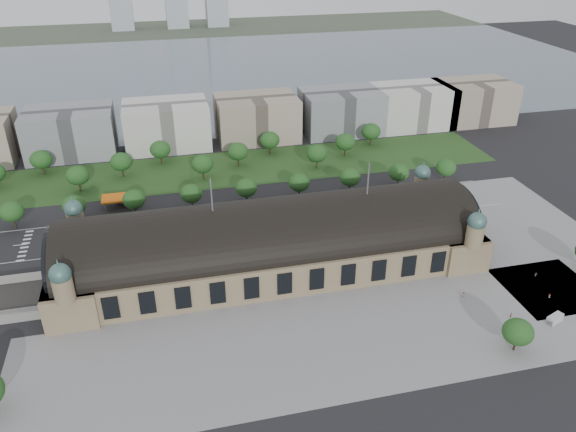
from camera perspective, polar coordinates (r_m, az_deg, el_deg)
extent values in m
plane|color=black|center=(205.19, -1.65, -5.20)|extent=(900.00, 900.00, 0.00)
cube|color=#897655|center=(201.94, -1.67, -3.78)|extent=(150.00, 40.00, 12.00)
cube|color=#897655|center=(201.61, -20.73, -5.91)|extent=(16.00, 43.00, 12.00)
cube|color=#897655|center=(223.36, 15.39, -1.50)|extent=(16.00, 43.00, 12.00)
cylinder|color=black|center=(198.82, -1.69, -2.31)|extent=(144.00, 37.60, 37.60)
cylinder|color=black|center=(198.55, -22.83, -4.16)|extent=(1.20, 32.00, 32.00)
cylinder|color=black|center=(222.47, 17.01, 0.48)|extent=(1.20, 32.00, 32.00)
cylinder|color=#897655|center=(214.68, -20.71, -0.61)|extent=(6.00, 6.00, 8.00)
sphere|color=#40675F|center=(212.25, -20.96, 0.69)|extent=(6.40, 6.40, 6.40)
cone|color=#40675F|center=(210.55, -21.15, 1.65)|extent=(1.00, 1.00, 2.50)
cylinder|color=#897655|center=(235.22, 13.37, 3.08)|extent=(6.00, 6.00, 8.00)
sphere|color=#40675F|center=(233.01, 13.52, 4.30)|extent=(6.40, 6.40, 6.40)
cone|color=#40675F|center=(231.46, 13.63, 5.20)|extent=(1.00, 1.00, 2.50)
cylinder|color=#897655|center=(178.89, -21.84, -6.94)|extent=(6.00, 6.00, 8.00)
sphere|color=#40675F|center=(175.97, -22.16, -5.47)|extent=(6.40, 6.40, 6.40)
cone|color=#40675F|center=(173.92, -22.39, -4.37)|extent=(1.00, 1.00, 2.50)
cylinder|color=#897655|center=(203.09, 18.44, -1.89)|extent=(6.00, 6.00, 8.00)
sphere|color=#40675F|center=(200.52, 18.67, -0.53)|extent=(6.40, 6.40, 6.40)
cone|color=#40675F|center=(198.72, 18.85, 0.48)|extent=(1.00, 1.00, 2.50)
cylinder|color=#59595B|center=(187.04, -7.78, 2.12)|extent=(0.50, 0.50, 12.00)
cylinder|color=#59595B|center=(199.01, 8.15, 3.76)|extent=(0.50, 0.50, 12.00)
cube|color=gray|center=(173.42, 4.81, -12.57)|extent=(190.00, 48.00, 0.12)
cube|color=gray|center=(244.57, 22.68, -1.67)|extent=(56.00, 100.00, 0.12)
cube|color=black|center=(235.18, -8.37, -0.81)|extent=(260.00, 26.00, 0.10)
cube|color=#28481C|center=(284.82, -8.57, 4.54)|extent=(300.00, 45.00, 0.10)
cube|color=#D9600C|center=(254.80, -16.87, 1.79)|extent=(14.00, 9.00, 0.70)
cube|color=#59595B|center=(261.38, -16.31, 1.80)|extent=(7.00, 5.00, 3.20)
cylinder|color=#59595B|center=(259.25, -17.98, 1.47)|extent=(0.50, 0.50, 4.40)
cylinder|color=#59595B|center=(258.37, -15.57, 1.74)|extent=(0.50, 0.50, 4.40)
cylinder|color=#59595B|center=(253.51, -18.04, 0.83)|extent=(0.50, 0.50, 4.40)
cylinder|color=#59595B|center=(252.62, -15.57, 1.11)|extent=(0.50, 0.50, 4.40)
cube|color=slate|center=(480.45, -9.38, 14.30)|extent=(700.00, 320.00, 0.08)
cube|color=#44513D|center=(676.09, -11.03, 18.16)|extent=(700.00, 120.00, 0.14)
cube|color=gray|center=(320.46, -21.22, 7.95)|extent=(45.00, 32.00, 24.00)
cube|color=silver|center=(317.25, -12.21, 9.05)|extent=(45.00, 32.00, 24.00)
cube|color=tan|center=(321.86, -3.20, 9.92)|extent=(45.00, 32.00, 24.00)
cube|color=gray|center=(333.98, 5.40, 10.53)|extent=(45.00, 32.00, 24.00)
cube|color=silver|center=(350.68, 12.52, 10.85)|extent=(45.00, 32.00, 24.00)
cube|color=tan|center=(369.50, 18.24, 11.00)|extent=(45.00, 32.00, 24.00)
cylinder|color=#2D2116|center=(254.54, -26.01, -0.67)|extent=(0.70, 0.70, 4.32)
ellipsoid|color=#1F491A|center=(252.28, -26.26, 0.38)|extent=(9.60, 9.60, 8.16)
cylinder|color=#2D2116|center=(249.83, -20.70, -0.07)|extent=(0.70, 0.70, 4.32)
ellipsoid|color=#1F491A|center=(247.53, -20.90, 1.01)|extent=(9.60, 9.60, 8.16)
cylinder|color=#2D2116|center=(247.37, -15.23, 0.55)|extent=(0.70, 0.70, 4.32)
ellipsoid|color=#1F491A|center=(245.04, -15.38, 1.64)|extent=(9.60, 9.60, 8.16)
cylinder|color=#2D2116|center=(247.22, -9.70, 1.17)|extent=(0.70, 0.70, 4.32)
ellipsoid|color=#1F491A|center=(244.90, -9.80, 2.27)|extent=(9.60, 9.60, 8.16)
cylinder|color=#2D2116|center=(249.40, -4.22, 1.77)|extent=(0.70, 0.70, 4.32)
ellipsoid|color=#1F491A|center=(247.09, -4.26, 2.87)|extent=(9.60, 9.60, 8.16)
cylinder|color=#2D2116|center=(253.83, 1.13, 2.35)|extent=(0.70, 0.70, 4.32)
ellipsoid|color=#1F491A|center=(251.57, 1.14, 3.43)|extent=(9.60, 9.60, 8.16)
cylinder|color=#2D2116|center=(260.41, 6.25, 2.87)|extent=(0.70, 0.70, 4.32)
ellipsoid|color=#1F491A|center=(258.20, 6.32, 3.93)|extent=(9.60, 9.60, 8.16)
cylinder|color=#2D2116|center=(268.98, 11.09, 3.35)|extent=(0.70, 0.70, 4.32)
ellipsoid|color=#1F491A|center=(266.84, 11.20, 4.38)|extent=(9.60, 9.60, 8.16)
cylinder|color=#2D2116|center=(279.35, 15.61, 3.78)|extent=(0.70, 0.70, 4.32)
ellipsoid|color=#1F491A|center=(277.29, 15.75, 4.77)|extent=(9.60, 9.60, 8.16)
cylinder|color=#2D2116|center=(301.70, -23.60, 4.28)|extent=(0.70, 0.70, 4.68)
ellipsoid|color=#1F491A|center=(299.65, -23.81, 5.27)|extent=(10.40, 10.40, 8.84)
cylinder|color=#2D2116|center=(276.75, -20.39, 2.81)|extent=(0.70, 0.70, 4.68)
ellipsoid|color=#1F491A|center=(274.51, -20.59, 3.89)|extent=(10.40, 10.40, 8.84)
cylinder|color=#2D2116|center=(285.74, -16.45, 4.26)|extent=(0.70, 0.70, 4.68)
ellipsoid|color=#1F491A|center=(283.57, -16.60, 5.31)|extent=(10.40, 10.40, 8.84)
cylinder|color=#2D2116|center=(296.17, -12.75, 5.59)|extent=(0.70, 0.70, 4.68)
ellipsoid|color=#1F491A|center=(294.08, -12.86, 6.62)|extent=(10.40, 10.40, 8.84)
cylinder|color=#2D2116|center=(274.68, -8.59, 4.16)|extent=(0.70, 0.70, 4.68)
ellipsoid|color=#1F491A|center=(272.42, -8.68, 5.25)|extent=(10.40, 10.40, 8.84)
cylinder|color=#2D2116|center=(287.53, -5.07, 5.50)|extent=(0.70, 0.70, 4.68)
ellipsoid|color=#1F491A|center=(285.37, -5.11, 6.56)|extent=(10.40, 10.40, 8.84)
cylinder|color=#2D2116|center=(301.51, -1.84, 6.70)|extent=(0.70, 0.70, 4.68)
ellipsoid|color=#1F491A|center=(299.45, -1.86, 7.72)|extent=(10.40, 10.40, 8.84)
cylinder|color=#2D2116|center=(284.27, 2.93, 5.30)|extent=(0.70, 0.70, 4.68)
ellipsoid|color=#1F491A|center=(282.09, 2.96, 6.37)|extent=(10.40, 10.40, 8.84)
cylinder|color=#2D2116|center=(300.33, 5.79, 6.48)|extent=(0.70, 0.70, 4.68)
ellipsoid|color=#1F491A|center=(298.26, 5.85, 7.50)|extent=(10.40, 10.40, 8.84)
cylinder|color=#2D2116|center=(317.17, 8.37, 7.53)|extent=(0.70, 0.70, 4.68)
ellipsoid|color=#1F491A|center=(315.22, 8.44, 8.50)|extent=(10.40, 10.40, 8.84)
cylinder|color=#2D2116|center=(181.32, 22.04, -12.03)|extent=(0.70, 0.70, 3.96)
ellipsoid|color=#1F491A|center=(178.39, 22.32, -10.84)|extent=(9.00, 9.00, 7.65)
imported|color=#96999E|center=(236.34, -20.12, -2.03)|extent=(4.44, 1.91, 1.42)
imported|color=black|center=(234.25, -21.79, -2.66)|extent=(4.81, 2.59, 1.28)
imported|color=maroon|center=(243.95, -9.56, 0.41)|extent=(5.02, 2.30, 1.42)
imported|color=#1C2C4E|center=(236.48, -3.91, -0.19)|extent=(4.10, 2.07, 1.34)
imported|color=#5B5E63|center=(258.71, 8.53, 2.20)|extent=(4.56, 1.61, 1.50)
imported|color=silver|center=(258.15, 15.01, 1.43)|extent=(5.25, 2.48, 1.45)
imported|color=black|center=(227.66, -23.21, -3.87)|extent=(4.43, 3.57, 1.42)
imported|color=maroon|center=(224.10, -17.31, -3.24)|extent=(6.23, 4.75, 1.57)
imported|color=#191A47|center=(219.95, -14.85, -3.51)|extent=(5.34, 4.56, 1.47)
imported|color=slate|center=(221.48, -14.23, -3.21)|extent=(4.07, 3.54, 1.33)
imported|color=silver|center=(219.76, -9.68, -2.95)|extent=(4.46, 3.09, 1.39)
imported|color=gray|center=(219.71, -13.77, -3.38)|extent=(6.31, 5.84, 1.64)
imported|color=black|center=(220.04, -9.52, -2.85)|extent=(5.78, 5.28, 1.62)
imported|color=red|center=(225.33, -6.27, -1.53)|extent=(12.83, 4.22, 3.51)
imported|color=silver|center=(232.33, 1.35, -0.44)|extent=(10.95, 2.58, 3.05)
imported|color=silver|center=(236.36, 6.48, -0.05)|extent=(12.26, 3.62, 3.37)
cube|color=#BABABC|center=(197.66, 25.48, -9.41)|extent=(6.36, 4.35, 2.56)
cube|color=#BABABC|center=(196.26, 25.12, -9.76)|extent=(2.26, 2.59, 1.77)
imported|color=gray|center=(198.58, 17.40, -7.62)|extent=(0.98, 0.61, 1.93)
imported|color=gray|center=(194.42, 21.70, -9.34)|extent=(0.62, 0.77, 1.84)
imported|color=gray|center=(217.91, 23.85, -5.45)|extent=(0.74, 1.01, 1.85)
imported|color=gray|center=(208.66, 25.04, -7.35)|extent=(0.54, 0.83, 1.61)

